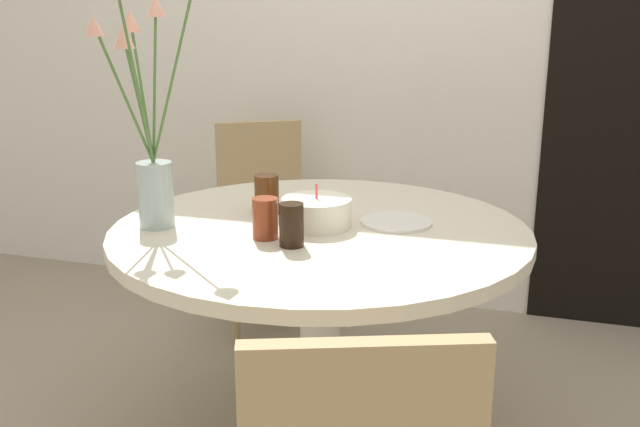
% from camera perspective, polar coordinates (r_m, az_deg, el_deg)
% --- Properties ---
extents(wall_back, '(8.00, 0.05, 2.60)m').
position_cam_1_polar(wall_back, '(3.28, 6.66, 14.85)').
color(wall_back, silver).
rests_on(wall_back, ground_plane).
extents(dining_table, '(1.26, 1.26, 0.73)m').
position_cam_1_polar(dining_table, '(2.19, -0.00, -4.27)').
color(dining_table, beige).
rests_on(dining_table, ground_plane).
extents(chair_far_back, '(0.55, 0.55, 0.89)m').
position_cam_1_polar(chair_far_back, '(3.15, -4.49, -0.00)').
color(chair_far_back, tan).
rests_on(chair_far_back, ground_plane).
extents(birthday_cake, '(0.21, 0.21, 0.13)m').
position_cam_1_polar(birthday_cake, '(2.13, -0.28, 0.09)').
color(birthday_cake, white).
rests_on(birthday_cake, dining_table).
extents(flower_vase, '(0.27, 0.28, 0.75)m').
position_cam_1_polar(flower_vase, '(2.13, -13.35, 6.14)').
color(flower_vase, '#9EB2AD').
rests_on(flower_vase, dining_table).
extents(side_plate, '(0.22, 0.22, 0.01)m').
position_cam_1_polar(side_plate, '(2.18, 6.10, -0.68)').
color(side_plate, silver).
rests_on(side_plate, dining_table).
extents(drink_glass_0, '(0.08, 0.08, 0.13)m').
position_cam_1_polar(drink_glass_0, '(2.27, -4.28, 1.54)').
color(drink_glass_0, '#51280F').
rests_on(drink_glass_0, dining_table).
extents(drink_glass_1, '(0.07, 0.07, 0.12)m').
position_cam_1_polar(drink_glass_1, '(2.02, -4.40, -0.39)').
color(drink_glass_1, maroon).
rests_on(drink_glass_1, dining_table).
extents(drink_glass_2, '(0.07, 0.07, 0.12)m').
position_cam_1_polar(drink_glass_2, '(1.95, -2.29, -0.92)').
color(drink_glass_2, black).
rests_on(drink_glass_2, dining_table).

